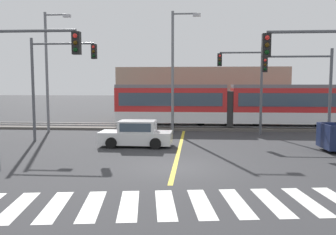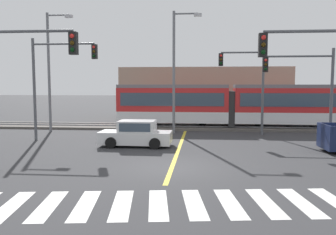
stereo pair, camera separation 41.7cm
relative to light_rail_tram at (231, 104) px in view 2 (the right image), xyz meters
The scene contains 25 objects.
ground_plane 14.78m from the light_rail_tram, 104.28° to the right, with size 200.00×200.00×0.00m, color #333335.
track_bed 4.11m from the light_rail_tram, behind, with size 120.00×4.00×0.18m, color #56514C.
rail_near 4.10m from the light_rail_tram, 168.81° to the right, with size 120.00×0.08×0.10m, color #939399.
rail_far 4.11m from the light_rail_tram, 168.62° to the left, with size 120.00×0.08×0.10m, color #939399.
light_rail_tram is the anchor object (origin of this frame).
crosswalk_stripe_1 21.23m from the light_rail_tram, 112.15° to the right, with size 0.56×2.80×0.01m, color silver.
crosswalk_stripe_2 20.71m from the light_rail_tram, 109.50° to the right, with size 0.56×2.80×0.01m, color silver.
crosswalk_stripe_3 20.23m from the light_rail_tram, 106.72° to the right, with size 0.56×2.80×0.01m, color silver.
crosswalk_stripe_4 19.80m from the light_rail_tram, 103.80° to the right, with size 0.56×2.80×0.01m, color silver.
crosswalk_stripe_5 19.42m from the light_rail_tram, 100.77° to the right, with size 0.56×2.80×0.01m, color silver.
crosswalk_stripe_6 19.10m from the light_rail_tram, 97.62° to the right, with size 0.56×2.80×0.01m, color silver.
crosswalk_stripe_7 18.83m from the light_rail_tram, 94.38° to the right, with size 0.56×2.80×0.01m, color silver.
crosswalk_stripe_8 18.63m from the light_rail_tram, 91.05° to the right, with size 0.56×2.80×0.01m, color silver.
crosswalk_stripe_9 18.49m from the light_rail_tram, 87.66° to the right, with size 0.56×2.80×0.01m, color silver.
crosswalk_stripe_10 18.42m from the light_rail_tram, 84.23° to the right, with size 0.56×2.80×0.01m, color silver.
lane_centre_line 10.35m from the light_rail_tram, 110.83° to the right, with size 0.20×14.98×0.01m, color gold.
sedan_crossing 11.01m from the light_rail_tram, 124.42° to the right, with size 4.22×1.95×1.52m.
traffic_light_far_right 4.14m from the light_rail_tram, 74.80° to the right, with size 3.25×0.38×6.27m.
traffic_light_mid_left 14.06m from the light_rail_tram, 147.04° to the right, with size 4.25×0.38×6.53m.
traffic_light_near_right 15.66m from the light_rail_tram, 81.74° to the right, with size 3.75×0.38×6.14m.
traffic_light_mid_right 8.19m from the light_rail_tram, 59.52° to the right, with size 4.25×0.38×5.81m.
traffic_light_near_left 18.32m from the light_rail_tram, 122.36° to the right, with size 3.75×0.38×6.26m.
street_lamp_west 14.47m from the light_rail_tram, 167.19° to the right, with size 2.06×0.28×8.99m.
street_lamp_centre 6.09m from the light_rail_tram, 142.73° to the right, with size 2.11×0.28×8.91m.
building_backdrop_far 9.27m from the light_rail_tram, 103.22° to the left, with size 17.34×6.00×5.36m, color gray.
Camera 2 is at (1.31, -15.21, 3.63)m, focal length 38.00 mm.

